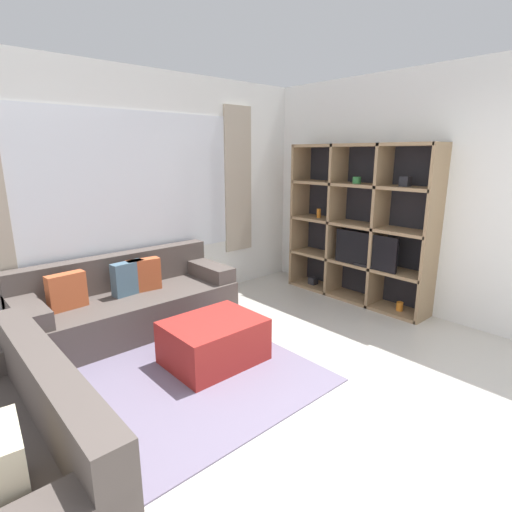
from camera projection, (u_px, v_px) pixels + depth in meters
name	position (u px, v px, depth m)	size (l,w,h in m)	color
ground_plane	(393.00, 459.00, 2.42)	(16.00, 16.00, 0.00)	beige
wall_back	(134.00, 194.00, 4.45)	(5.90, 0.11, 2.70)	white
wall_right	(382.00, 192.00, 4.80)	(0.07, 4.46, 2.70)	white
area_rug	(124.00, 390.00, 3.12)	(2.86, 2.17, 0.01)	slate
shelving_unit	(359.00, 225.00, 4.90)	(0.37, 1.90, 1.91)	#232328
couch_main	(129.00, 303.00, 4.16)	(2.15, 0.84, 0.76)	#564C47
ottoman	(214.00, 341.00, 3.51)	(0.81, 0.64, 0.39)	#A82823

